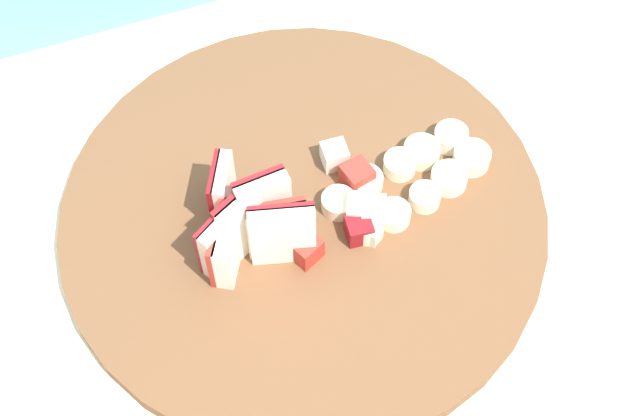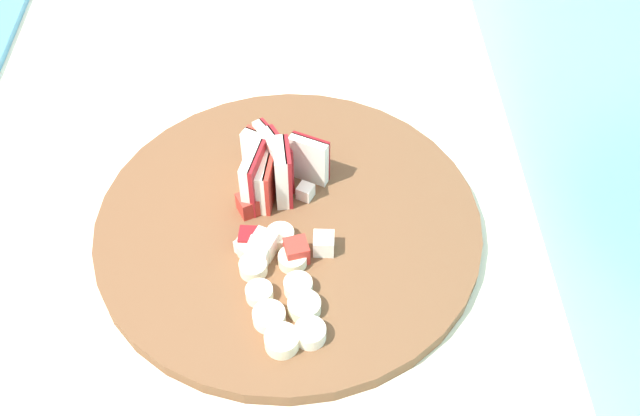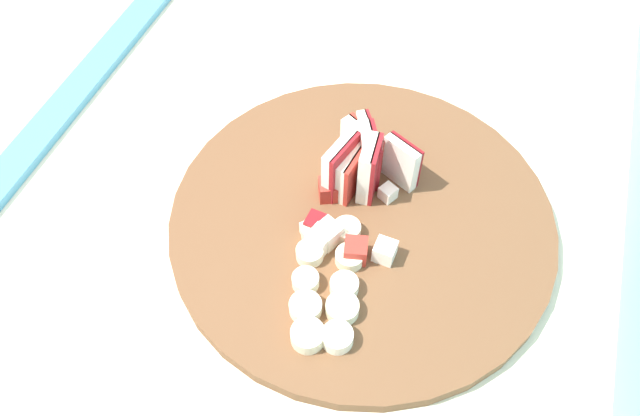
{
  "view_description": "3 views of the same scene",
  "coord_description": "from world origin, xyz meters",
  "px_view_note": "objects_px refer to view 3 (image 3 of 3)",
  "views": [
    {
      "loc": [
        -0.16,
        -0.28,
        1.54
      ],
      "look_at": [
        -0.03,
        0.06,
        0.94
      ],
      "focal_mm": 51.42,
      "sensor_mm": 36.0,
      "label": 1
    },
    {
      "loc": [
        0.42,
        0.09,
        1.48
      ],
      "look_at": [
        -0.03,
        0.1,
        0.96
      ],
      "focal_mm": 40.76,
      "sensor_mm": 36.0,
      "label": 2
    },
    {
      "loc": [
        0.31,
        0.15,
        1.43
      ],
      "look_at": [
        -0.0,
        0.04,
        0.98
      ],
      "focal_mm": 34.69,
      "sensor_mm": 36.0,
      "label": 3
    }
  ],
  "objects_px": {
    "cutting_board": "(362,220)",
    "banana_slice_rows": "(326,284)",
    "apple_wedge_fan": "(364,160)",
    "apple_dice_pile": "(339,230)"
  },
  "relations": [
    {
      "from": "apple_wedge_fan",
      "to": "apple_dice_pile",
      "type": "relative_size",
      "value": 0.9
    },
    {
      "from": "apple_wedge_fan",
      "to": "banana_slice_rows",
      "type": "bearing_deg",
      "value": 2.65
    },
    {
      "from": "apple_wedge_fan",
      "to": "apple_dice_pile",
      "type": "height_order",
      "value": "apple_wedge_fan"
    },
    {
      "from": "cutting_board",
      "to": "banana_slice_rows",
      "type": "distance_m",
      "value": 0.09
    },
    {
      "from": "cutting_board",
      "to": "apple_wedge_fan",
      "type": "bearing_deg",
      "value": -163.8
    },
    {
      "from": "cutting_board",
      "to": "apple_wedge_fan",
      "type": "distance_m",
      "value": 0.06
    },
    {
      "from": "apple_dice_pile",
      "to": "banana_slice_rows",
      "type": "relative_size",
      "value": 0.7
    },
    {
      "from": "apple_wedge_fan",
      "to": "banana_slice_rows",
      "type": "relative_size",
      "value": 0.63
    },
    {
      "from": "cutting_board",
      "to": "apple_wedge_fan",
      "type": "xyz_separation_m",
      "value": [
        -0.05,
        -0.01,
        0.04
      ]
    },
    {
      "from": "cutting_board",
      "to": "apple_wedge_fan",
      "type": "relative_size",
      "value": 4.21
    }
  ]
}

